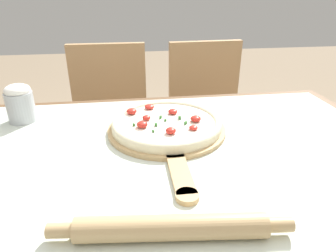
{
  "coord_description": "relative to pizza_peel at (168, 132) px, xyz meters",
  "views": [
    {
      "loc": [
        -0.13,
        -0.66,
        1.13
      ],
      "look_at": [
        -0.03,
        0.1,
        0.77
      ],
      "focal_mm": 32.0,
      "sensor_mm": 36.0,
      "label": 1
    }
  ],
  "objects": [
    {
      "name": "pizza_peel",
      "position": [
        0.0,
        0.0,
        0.0
      ],
      "size": [
        0.35,
        0.52,
        0.01
      ],
      "color": "tan",
      "rests_on": "towel_cloth"
    },
    {
      "name": "rolling_pin",
      "position": [
        -0.05,
        -0.39,
        0.02
      ],
      "size": [
        0.42,
        0.08,
        0.04
      ],
      "rotation": [
        0.0,
        0.0,
        -0.1
      ],
      "color": "tan",
      "rests_on": "towel_cloth"
    },
    {
      "name": "towel_cloth",
      "position": [
        0.03,
        -0.11,
        -0.01
      ],
      "size": [
        1.18,
        0.8,
        0.0
      ],
      "color": "silver",
      "rests_on": "dining_table"
    },
    {
      "name": "chair_left",
      "position": [
        -0.2,
        0.65,
        -0.24
      ],
      "size": [
        0.4,
        0.4,
        0.88
      ],
      "rotation": [
        0.0,
        0.0,
        0.0
      ],
      "color": "tan",
      "rests_on": "ground_plane"
    },
    {
      "name": "dining_table",
      "position": [
        0.03,
        -0.11,
        -0.12
      ],
      "size": [
        1.26,
        0.88,
        0.73
      ],
      "color": "brown",
      "rests_on": "ground_plane"
    },
    {
      "name": "flour_cup",
      "position": [
        -0.44,
        0.16,
        0.06
      ],
      "size": [
        0.08,
        0.08,
        0.12
      ],
      "color": "#B2B7BC",
      "rests_on": "towel_cloth"
    },
    {
      "name": "chair_right",
      "position": [
        0.3,
        0.65,
        -0.24
      ],
      "size": [
        0.42,
        0.42,
        0.88
      ],
      "rotation": [
        0.0,
        0.0,
        0.05
      ],
      "color": "tan",
      "rests_on": "ground_plane"
    },
    {
      "name": "pizza",
      "position": [
        -0.0,
        0.02,
        0.02
      ],
      "size": [
        0.32,
        0.32,
        0.04
      ],
      "color": "beige",
      "rests_on": "pizza_peel"
    }
  ]
}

